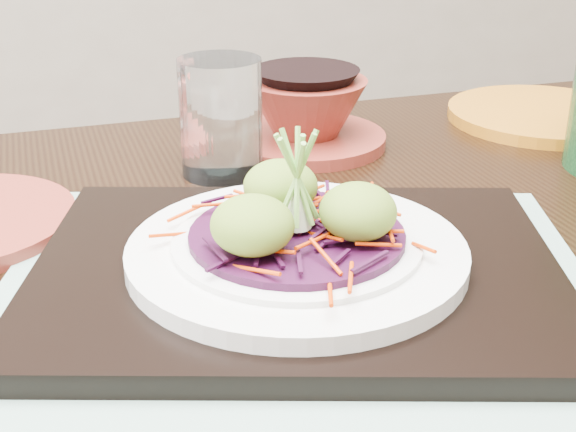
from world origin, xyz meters
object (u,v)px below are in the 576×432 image
object	(u,v)px
terracotta_bowl_set	(306,116)
dining_table	(258,401)
white_plate	(297,251)
yellow_plate	(544,115)
serving_tray	(297,271)
water_glass	(221,118)

from	to	relation	value
terracotta_bowl_set	dining_table	bearing A→B (deg)	-115.07
white_plate	yellow_plate	size ratio (longest dim) A/B	1.09
serving_tray	water_glass	xyz separation A→B (m)	(0.00, 0.23, 0.04)
serving_tray	water_glass	bearing A→B (deg)	107.60
water_glass	terracotta_bowl_set	distance (m)	0.11
dining_table	water_glass	distance (m)	0.27
white_plate	yellow_plate	distance (m)	0.47
water_glass	terracotta_bowl_set	size ratio (longest dim) A/B	0.53
serving_tray	terracotta_bowl_set	bearing A→B (deg)	88.04
white_plate	terracotta_bowl_set	world-z (taller)	terracotta_bowl_set
dining_table	serving_tray	xyz separation A→B (m)	(0.03, -0.01, 0.11)
dining_table	yellow_plate	bearing A→B (deg)	32.82
water_glass	yellow_plate	xyz separation A→B (m)	(0.38, 0.05, -0.05)
white_plate	yellow_plate	xyz separation A→B (m)	(0.38, 0.28, -0.02)
serving_tray	white_plate	distance (m)	0.02
water_glass	yellow_plate	distance (m)	0.39
serving_tray	yellow_plate	xyz separation A→B (m)	(0.38, 0.28, -0.01)
serving_tray	terracotta_bowl_set	world-z (taller)	terracotta_bowl_set
terracotta_bowl_set	yellow_plate	xyz separation A→B (m)	(0.28, 0.00, -0.02)
yellow_plate	white_plate	bearing A→B (deg)	-143.58
dining_table	terracotta_bowl_set	distance (m)	0.32
dining_table	white_plate	bearing A→B (deg)	-22.59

